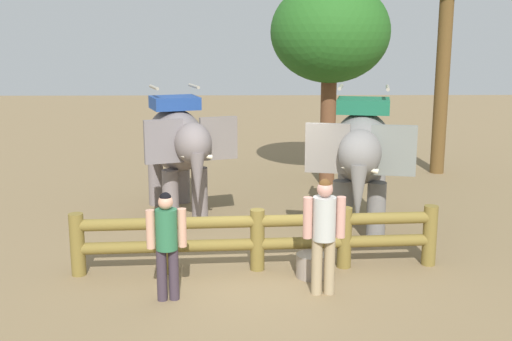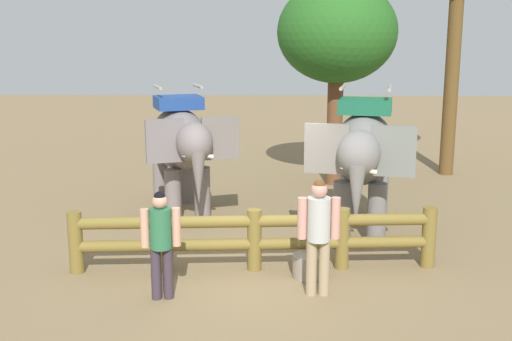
# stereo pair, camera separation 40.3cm
# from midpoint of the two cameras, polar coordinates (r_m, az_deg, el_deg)

# --- Properties ---
(ground_plane) EXTENTS (60.00, 60.00, 0.00)m
(ground_plane) POSITION_cam_midpoint_polar(r_m,az_deg,el_deg) (10.88, 0.92, -8.98)
(ground_plane) COLOR olive
(log_fence) EXTENTS (6.16, 0.62, 1.05)m
(log_fence) POSITION_cam_midpoint_polar(r_m,az_deg,el_deg) (10.77, 0.93, -5.81)
(log_fence) COLOR brown
(log_fence) RESTS_ON ground
(elephant_near_left) EXTENTS (2.32, 3.36, 2.81)m
(elephant_near_left) POSITION_cam_midpoint_polar(r_m,az_deg,el_deg) (13.89, -5.84, 2.44)
(elephant_near_left) COLOR slate
(elephant_near_left) RESTS_ON ground
(elephant_center) EXTENTS (2.10, 3.47, 2.91)m
(elephant_center) POSITION_cam_midpoint_polar(r_m,az_deg,el_deg) (12.63, 10.41, 1.55)
(elephant_center) COLOR slate
(elephant_center) RESTS_ON ground
(tourist_woman_in_black) EXTENTS (0.58, 0.37, 1.66)m
(tourist_woman_in_black) POSITION_cam_midpoint_polar(r_m,az_deg,el_deg) (9.59, -7.27, -5.94)
(tourist_woman_in_black) COLOR #3A2E3A
(tourist_woman_in_black) RESTS_ON ground
(tourist_man_in_blue) EXTENTS (0.64, 0.36, 1.81)m
(tourist_man_in_blue) POSITION_cam_midpoint_polar(r_m,az_deg,el_deg) (9.70, 6.78, -5.19)
(tourist_man_in_blue) COLOR tan
(tourist_man_in_blue) RESTS_ON ground
(tree_far_left) EXTENTS (3.02, 3.02, 5.21)m
(tree_far_left) POSITION_cam_midpoint_polar(r_m,az_deg,el_deg) (16.61, 7.92, 11.96)
(tree_far_left) COLOR brown
(tree_far_left) RESTS_ON ground
(feed_bucket) EXTENTS (0.51, 0.51, 0.38)m
(feed_bucket) POSITION_cam_midpoint_polar(r_m,az_deg,el_deg) (10.63, 5.73, -8.47)
(feed_bucket) COLOR gray
(feed_bucket) RESTS_ON ground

